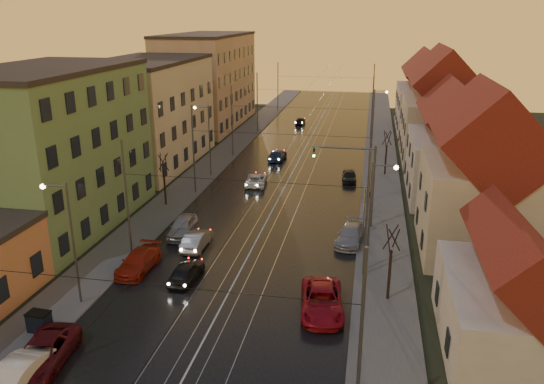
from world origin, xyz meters
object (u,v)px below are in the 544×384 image
Objects in this scene: street_lamp_0 at (67,232)px; driving_car_0 at (186,272)px; driving_car_4 at (300,121)px; parked_left_3 at (183,227)px; driving_car_1 at (197,240)px; driving_car_2 at (256,179)px; street_lamp_1 at (375,206)px; street_lamp_2 at (207,134)px; driving_car_3 at (277,155)px; parked_left_1 at (42,354)px; parked_right_1 at (350,235)px; parked_right_2 at (349,176)px; street_lamp_3 at (376,113)px; parked_right_0 at (322,301)px; dumpster at (39,322)px; parked_left_2 at (138,261)px; traffic_light_mast at (361,176)px; parked_left_0 at (14,379)px.

driving_car_0 is at bearing 35.66° from street_lamp_0.
driving_car_4 is 47.28m from parked_left_3.
driving_car_1 is 0.93× the size of driving_car_2.
street_lamp_2 is (-18.21, 20.00, 0.00)m from street_lamp_1.
street_lamp_2 is 1.78× the size of driving_car_3.
driving_car_0 reaches higher than driving_car_4.
street_lamp_2 is at bearing 85.56° from parked_left_1.
driving_car_0 is 13.61m from parked_right_1.
parked_left_1 is at bearing -116.27° from parked_right_2.
street_lamp_1 is at bearing -62.46° from parked_right_1.
street_lamp_3 is (0.00, 36.00, 0.00)m from street_lamp_1.
parked_right_0 is 16.47m from dumpster.
parked_left_1 is (-4.62, -64.79, 0.11)m from driving_car_4.
parked_left_3 reaches higher than driving_car_2.
driving_car_3 is (1.60, 26.87, -0.02)m from driving_car_1.
parked_left_2 is 16.43m from parked_right_1.
parked_right_2 is at bearing 141.63° from driving_car_3.
traffic_light_mast is 1.96× the size of parked_right_2.
street_lamp_0 is at bearing -90.00° from street_lamp_2.
traffic_light_mast is at bearing -151.35° from driving_car_1.
street_lamp_0 reaches higher than traffic_light_mast.
street_lamp_1 is at bearing -87.38° from parked_right_2.
traffic_light_mast is 1.38× the size of parked_left_1.
street_lamp_0 is 1.46× the size of parked_right_0.
parked_left_0 is 39.61m from parked_right_2.
street_lamp_3 reaches higher than parked_left_3.
parked_left_2 is 3.95× the size of dumpster.
parked_right_1 is 16.31m from parked_right_2.
parked_left_3 is (-1.91, 2.16, 0.10)m from driving_car_1.
driving_car_3 is at bearing 52.22° from street_lamp_2.
parked_left_2 is at bearing 159.72° from parked_right_0.
parked_left_0 is (-15.59, -24.15, -3.84)m from traffic_light_mast.
street_lamp_2 is at bearing -75.04° from driving_car_1.
parked_left_2 is at bearing -85.15° from street_lamp_2.
street_lamp_2 is 7.65m from driving_car_2.
street_lamp_2 is 19.66m from driving_car_1.
street_lamp_3 is 1.76× the size of parked_left_3.
traffic_light_mast is (-1.11, -28.00, -0.29)m from street_lamp_3.
street_lamp_3 reaches higher than driving_car_1.
dumpster reaches higher than driving_car_2.
driving_car_3 is at bearing 76.37° from parked_left_1.
dumpster is at bearing -131.95° from traffic_light_mast.
street_lamp_3 is 6.67× the size of dumpster.
driving_car_1 is at bearing -111.17° from street_lamp_3.
driving_car_1 is at bearing -123.52° from parked_right_2.
parked_right_1 reaches higher than driving_car_2.
driving_car_0 is at bearing -107.29° from street_lamp_3.
driving_car_1 is 26.91m from driving_car_3.
parked_right_1 is (-1.67, -31.45, -4.20)m from street_lamp_3.
street_lamp_0 and street_lamp_3 have the same top height.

